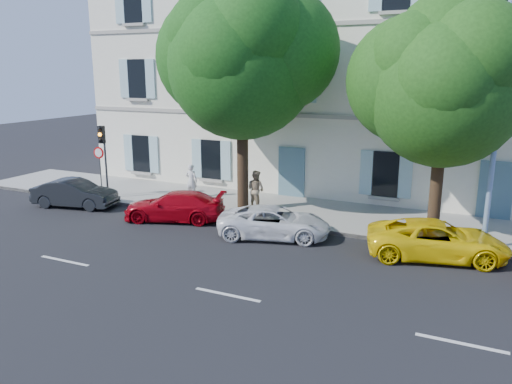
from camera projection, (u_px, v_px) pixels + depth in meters
The scene contains 15 objects.
ground at pixel (282, 249), 17.28m from camera, with size 90.00×90.00×0.00m, color black.
sidewalk at pixel (321, 214), 21.19m from camera, with size 36.00×4.50×0.15m, color #A09E96.
kerb at pixel (304, 228), 19.28m from camera, with size 36.00×0.16×0.16m, color #9E998E.
building at pixel (360, 71), 24.85m from camera, with size 28.00×7.00×12.00m, color white.
car_dark_sedan at pixel (75, 193), 22.50m from camera, with size 1.33×3.81×1.25m, color black.
car_red_coupe at pixel (174, 206), 20.50m from camera, with size 1.69×4.15×1.20m, color #A30410.
car_white_coupe at pixel (274, 222), 18.40m from camera, with size 1.90×4.13×1.15m, color white.
car_yellow_supercar at pixel (437, 240), 16.34m from camera, with size 2.07×4.49×1.25m, color yellow.
tree_left at pixel (242, 65), 20.24m from camera, with size 6.11×6.11×9.47m.
tree_right at pixel (445, 90), 16.85m from camera, with size 5.29×5.29×8.16m.
traffic_light at pixel (103, 146), 23.03m from camera, with size 0.29×0.39×3.41m.
road_sign at pixel (99, 161), 23.54m from camera, with size 0.55×0.09×2.39m.
street_lamp at pixel (500, 102), 15.65m from camera, with size 0.33×1.86×8.69m.
pedestrian_a at pixel (191, 181), 23.59m from camera, with size 0.58×0.38×1.60m, color silver.
pedestrian_b at pixel (256, 190), 21.58m from camera, with size 0.83×0.65×1.71m, color tan.
Camera 1 is at (6.05, -15.18, 6.03)m, focal length 35.00 mm.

